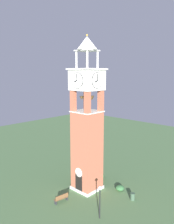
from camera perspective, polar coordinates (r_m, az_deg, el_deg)
The scene contains 7 objects.
ground at distance 29.95m, azimuth 0.00°, elevation -18.42°, with size 80.00×80.00×0.00m, color #517547.
clock_tower at distance 27.23m, azimuth -0.00°, elevation -4.26°, with size 3.42×3.42×18.34m.
park_bench at distance 27.15m, azimuth -6.37°, elevation -20.50°, with size 0.67×1.65×0.95m.
lamp_post at distance 23.62m, azimuth 3.22°, elevation -20.08°, with size 0.36×0.36×3.38m.
trash_bin at distance 27.96m, azimuth 11.23°, elevation -19.88°, with size 0.52×0.52×0.80m, color #38513D.
shrub_near_entry at distance 32.03m, azimuth 3.22°, elevation -15.53°, with size 1.14×1.14×0.95m, color #336638.
shrub_left_of_tower at distance 29.63m, azimuth 8.17°, elevation -18.15°, with size 1.02×1.02×0.65m, color #336638.
Camera 1 is at (18.16, -19.21, 14.08)m, focal length 36.84 mm.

